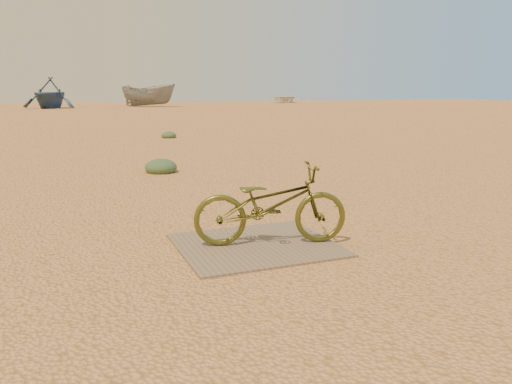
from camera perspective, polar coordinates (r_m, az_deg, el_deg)
name	(u,v)px	position (r m, az deg, el deg)	size (l,w,h in m)	color
ground	(285,232)	(5.32, 3.35, -4.64)	(120.00, 120.00, 0.00)	#E0975B
plywood_board	(256,245)	(4.86, 0.00, -6.08)	(1.48, 1.31, 0.02)	#78634E
bicycle	(271,204)	(4.78, 1.69, -1.43)	(0.51, 1.48, 0.78)	#4D4D1B
boat_far_left	(49,93)	(44.96, -22.54, 10.46)	(4.20, 4.86, 2.56)	#334C75
boat_mid_right	(149,95)	(46.91, -12.18, 10.76)	(1.98, 5.25, 2.03)	gray
boat_far_right	(284,98)	(60.78, 3.19, 10.69)	(3.85, 5.39, 1.12)	white
kale_a	(161,172)	(9.34, -10.79, 2.23)	(0.59, 0.59, 0.32)	#46613F
kale_b	(169,138)	(16.09, -9.93, 6.12)	(0.47, 0.47, 0.26)	#46613F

